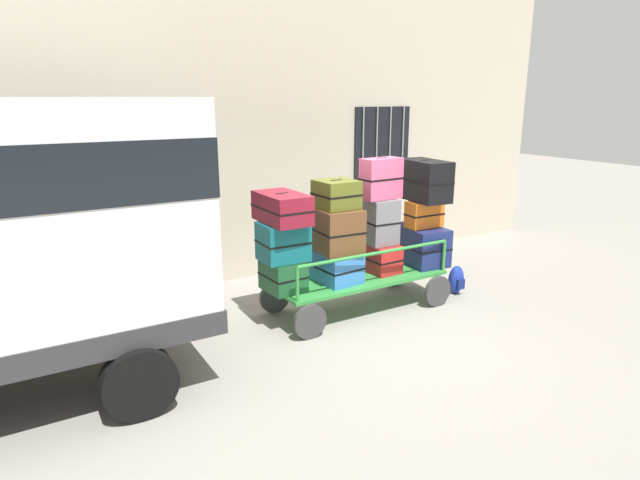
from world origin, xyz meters
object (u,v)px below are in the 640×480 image
(suitcase_left_top, at_px, (282,208))
(suitcase_midright_middle, at_px, (424,214))
(suitcase_center_top, at_px, (381,178))
(suitcase_center_middle, at_px, (381,222))
(luggage_cart, at_px, (358,282))
(suitcase_midleft_top, at_px, (336,194))
(suitcase_midright_bottom, at_px, (421,245))
(backpack, at_px, (456,280))
(suitcase_midleft_bottom, at_px, (336,266))
(suitcase_center_bottom, at_px, (381,258))
(suitcase_left_bottom, at_px, (283,275))
(suitcase_midleft_middle, at_px, (335,229))
(suitcase_left_middle, at_px, (283,241))
(suitcase_midright_top, at_px, (425,180))

(suitcase_left_top, xyz_separation_m, suitcase_midright_middle, (2.31, -0.04, -0.33))
(suitcase_center_top, height_order, suitcase_midright_middle, suitcase_center_top)
(suitcase_center_middle, xyz_separation_m, suitcase_center_top, (0.00, 0.02, 0.61))
(luggage_cart, distance_m, suitcase_midleft_top, 1.35)
(suitcase_midright_bottom, bearing_deg, backpack, -29.49)
(luggage_cart, height_order, suitcase_midleft_bottom, suitcase_midleft_bottom)
(suitcase_midleft_bottom, xyz_separation_m, suitcase_midright_bottom, (1.54, 0.05, 0.07))
(luggage_cart, bearing_deg, suitcase_center_bottom, -2.49)
(suitcase_left_bottom, xyz_separation_m, suitcase_midleft_bottom, (0.77, -0.05, 0.01))
(luggage_cart, xyz_separation_m, suitcase_left_top, (-1.15, 0.02, 1.18))
(suitcase_center_middle, distance_m, suitcase_midright_bottom, 0.89)
(backpack, bearing_deg, suitcase_midright_middle, 154.71)
(suitcase_midleft_middle, xyz_separation_m, suitcase_midleft_top, (-0.00, -0.03, 0.48))
(suitcase_midleft_bottom, relative_size, suitcase_midleft_top, 1.34)
(suitcase_midright_bottom, bearing_deg, suitcase_left_bottom, -180.00)
(suitcase_midright_middle, bearing_deg, suitcase_midright_bottom, 90.00)
(suitcase_left_top, distance_m, suitcase_midleft_middle, 0.85)
(suitcase_center_bottom, xyz_separation_m, suitcase_center_top, (0.00, 0.05, 1.13))
(suitcase_left_bottom, distance_m, suitcase_center_middle, 1.63)
(luggage_cart, height_order, suitcase_left_bottom, suitcase_left_bottom)
(suitcase_midleft_top, bearing_deg, suitcase_center_middle, 3.20)
(suitcase_midleft_top, distance_m, suitcase_center_bottom, 1.26)
(suitcase_left_middle, height_order, suitcase_midright_bottom, suitcase_left_middle)
(suitcase_left_top, distance_m, suitcase_midright_middle, 2.33)
(suitcase_left_middle, height_order, suitcase_midleft_middle, suitcase_midleft_middle)
(suitcase_left_bottom, distance_m, suitcase_midleft_middle, 0.93)
(suitcase_left_top, bearing_deg, suitcase_midleft_top, -3.67)
(suitcase_midleft_middle, xyz_separation_m, suitcase_midright_bottom, (1.54, 0.03, -0.44))
(suitcase_midright_bottom, distance_m, backpack, 0.80)
(suitcase_midright_bottom, xyz_separation_m, suitcase_midright_middle, (-0.00, -0.05, 0.48))
(suitcase_midleft_middle, distance_m, suitcase_center_middle, 0.77)
(suitcase_left_bottom, height_order, suitcase_center_bottom, suitcase_left_bottom)
(suitcase_left_top, xyz_separation_m, suitcase_midleft_top, (0.77, -0.05, 0.11))
(suitcase_midleft_bottom, bearing_deg, suitcase_midright_top, 1.23)
(suitcase_midleft_bottom, bearing_deg, backpack, -6.55)
(suitcase_midright_top, bearing_deg, suitcase_left_bottom, 179.62)
(suitcase_left_middle, xyz_separation_m, suitcase_left_top, (-0.00, 0.01, 0.43))
(suitcase_left_middle, relative_size, suitcase_midleft_middle, 0.78)
(suitcase_midright_bottom, xyz_separation_m, backpack, (0.50, -0.28, -0.56))
(suitcase_center_bottom, distance_m, suitcase_center_middle, 0.53)
(suitcase_midleft_bottom, height_order, suitcase_midleft_top, suitcase_midleft_top)
(suitcase_midright_top, bearing_deg, suitcase_left_middle, -179.98)
(suitcase_center_top, distance_m, suitcase_midright_bottom, 1.31)
(suitcase_left_top, bearing_deg, suitcase_center_top, 0.49)
(suitcase_midleft_bottom, height_order, suitcase_center_middle, suitcase_center_middle)
(suitcase_left_middle, distance_m, suitcase_center_bottom, 1.60)
(suitcase_left_bottom, height_order, suitcase_midright_bottom, suitcase_midright_bottom)
(suitcase_midleft_bottom, height_order, suitcase_midright_top, suitcase_midright_top)
(suitcase_midright_bottom, relative_size, suitcase_midright_top, 1.02)
(suitcase_midright_middle, bearing_deg, suitcase_midleft_bottom, -179.92)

